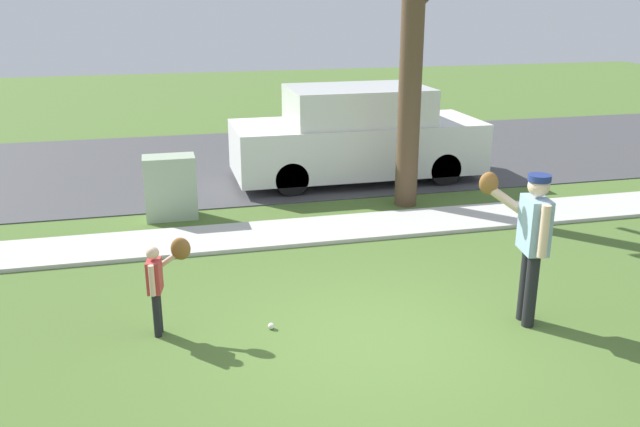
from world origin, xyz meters
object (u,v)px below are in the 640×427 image
person_child (162,275)px  baseball (271,326)px  person_adult (530,232)px  street_tree_near (413,27)px  parked_van_white (357,136)px  utility_cabinet (170,187)px

person_child → baseball: person_child is taller
person_adult → baseball: 3.10m
person_child → street_tree_near: (4.37, 3.93, 2.42)m
person_adult → baseball: person_adult is taller
person_child → parked_van_white: 7.07m
utility_cabinet → parked_van_white: size_ratio=0.22×
baseball → street_tree_near: (3.20, 4.14, 3.08)m
person_adult → person_child: 4.12m
utility_cabinet → baseball: bearing=-77.8°
person_child → street_tree_near: bearing=51.9°
parked_van_white → person_child: bearing=-124.6°
person_child → parked_van_white: (4.01, 5.81, 0.20)m
person_child → utility_cabinet: (0.22, 4.17, -0.16)m
person_adult → person_child: bearing=-0.3°
person_child → street_tree_near: 6.36m
baseball → parked_van_white: bearing=64.7°
street_tree_near → parked_van_white: size_ratio=1.18×
baseball → utility_cabinet: size_ratio=0.07×
person_child → street_tree_near: size_ratio=0.18×
baseball → utility_cabinet: utility_cabinet is taller
person_adult → street_tree_near: street_tree_near is taller
street_tree_near → person_adult: bearing=-94.2°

